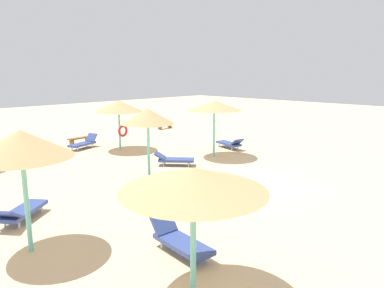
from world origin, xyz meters
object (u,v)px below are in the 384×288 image
(parasol_0, at_px, (119,107))
(parasol_2, at_px, (193,180))
(lounger_1, at_px, (21,211))
(parasol_3, at_px, (214,106))
(bench_2, at_px, (80,140))
(lounger_0, at_px, (84,143))
(lounger_3, at_px, (230,143))
(lounger_2, at_px, (180,240))
(bench_1, at_px, (165,124))
(parasol_4, at_px, (148,116))
(parasol_1, at_px, (21,144))
(bench_0, at_px, (10,144))
(lounger_4, at_px, (174,159))

(parasol_0, relative_size, parasol_2, 1.01)
(lounger_1, bearing_deg, parasol_3, 7.39)
(bench_2, bearing_deg, lounger_0, -106.17)
(parasol_3, bearing_deg, lounger_3, 16.00)
(lounger_2, bearing_deg, lounger_0, 70.73)
(bench_1, xyz_separation_m, bench_2, (-8.04, -1.19, 0.00))
(parasol_2, height_order, parasol_4, parasol_4)
(parasol_1, bearing_deg, bench_1, 39.00)
(bench_0, relative_size, bench_1, 0.99)
(parasol_3, bearing_deg, parasol_4, -172.83)
(parasol_0, xyz_separation_m, lounger_0, (-1.28, 1.89, -2.20))
(parasol_1, bearing_deg, lounger_4, 23.64)
(parasol_0, distance_m, lounger_3, 6.80)
(parasol_3, height_order, lounger_1, parasol_3)
(parasol_2, relative_size, bench_2, 1.87)
(bench_0, relative_size, bench_2, 0.98)
(lounger_0, bearing_deg, parasol_2, -111.05)
(lounger_3, bearing_deg, parasol_2, -144.59)
(bench_0, bearing_deg, parasol_0, -44.84)
(lounger_1, distance_m, bench_0, 11.32)
(lounger_0, bearing_deg, parasol_1, -124.72)
(parasol_2, xyz_separation_m, bench_0, (2.35, 17.06, -2.09))
(lounger_0, xyz_separation_m, bench_1, (8.34, 2.24, 0.02))
(lounger_3, relative_size, lounger_4, 1.07)
(parasol_1, bearing_deg, lounger_0, 55.28)
(lounger_2, relative_size, lounger_3, 0.96)
(lounger_4, bearing_deg, lounger_1, -168.83)
(parasol_3, relative_size, bench_1, 1.96)
(parasol_0, xyz_separation_m, bench_2, (-0.97, 2.95, -2.18))
(parasol_1, xyz_separation_m, parasol_3, (10.97, 3.42, -0.03))
(lounger_2, distance_m, bench_2, 14.88)
(parasol_3, xyz_separation_m, lounger_1, (-10.43, -1.35, -2.41))
(parasol_2, height_order, bench_0, parasol_2)
(parasol_4, xyz_separation_m, bench_1, (9.42, 9.72, -2.30))
(parasol_4, relative_size, bench_2, 1.95)
(parasol_3, bearing_deg, bench_1, 63.67)
(parasol_0, relative_size, lounger_3, 1.44)
(lounger_0, distance_m, lounger_1, 10.54)
(parasol_3, xyz_separation_m, parasol_4, (-4.91, -0.62, -0.08))
(bench_0, bearing_deg, parasol_2, -97.83)
(parasol_1, distance_m, lounger_0, 12.75)
(parasol_2, bearing_deg, bench_0, 82.17)
(parasol_2, distance_m, bench_0, 17.35)
(parasol_4, height_order, lounger_0, parasol_4)
(parasol_2, relative_size, bench_0, 1.90)
(parasol_4, height_order, lounger_4, parasol_4)
(parasol_4, height_order, bench_2, parasol_4)
(parasol_0, bearing_deg, lounger_2, -117.66)
(lounger_3, bearing_deg, parasol_3, -164.00)
(lounger_0, xyz_separation_m, lounger_4, (1.05, -6.71, -0.01))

